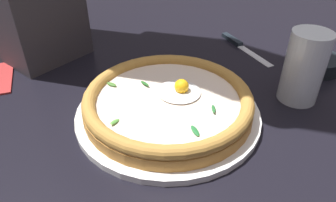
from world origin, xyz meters
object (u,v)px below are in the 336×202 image
Objects in this scene: pizza at (168,101)px; drinking_glass at (303,72)px; side_bowl at (314,62)px; table_knife at (239,44)px.

pizza is 0.26m from drinking_glass.
side_bowl is 0.80× the size of drinking_glass.
drinking_glass is (-0.13, -0.22, 0.03)m from pizza.
table_knife is at bearing 7.57° from side_bowl.
side_bowl is 0.58× the size of table_knife.
drinking_glass is (-0.22, 0.11, 0.06)m from table_knife.
table_knife is (0.19, 0.03, -0.01)m from side_bowl.
side_bowl is at bearing -76.29° from drinking_glass.
drinking_glass is (-0.03, 0.14, 0.04)m from side_bowl.
drinking_glass reaches higher than side_bowl.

